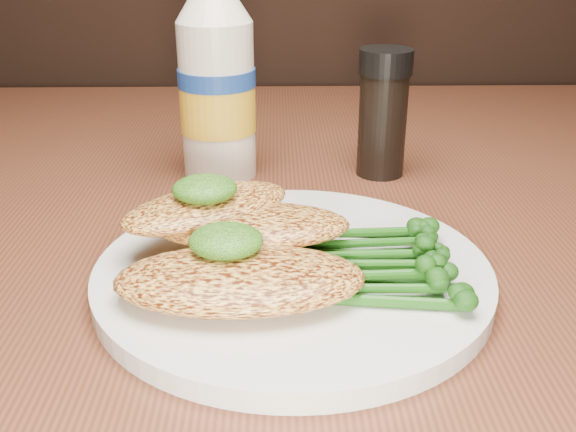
{
  "coord_description": "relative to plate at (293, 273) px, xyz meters",
  "views": [
    {
      "loc": [
        0.01,
        0.53,
        0.97
      ],
      "look_at": [
        0.02,
        0.92,
        0.79
      ],
      "focal_mm": 41.53,
      "sensor_mm": 36.0,
      "label": 1
    }
  ],
  "objects": [
    {
      "name": "plate",
      "position": [
        0.0,
        0.0,
        0.0
      ],
      "size": [
        0.25,
        0.25,
        0.01
      ],
      "primitive_type": "cylinder",
      "color": "silver",
      "rests_on": "dining_table"
    },
    {
      "name": "chicken_front",
      "position": [
        -0.03,
        -0.04,
        0.02
      ],
      "size": [
        0.15,
        0.08,
        0.02
      ],
      "primitive_type": "ellipsoid",
      "rotation": [
        0.0,
        0.0,
        0.02
      ],
      "color": "#F2AF4D",
      "rests_on": "plate"
    },
    {
      "name": "chicken_mid",
      "position": [
        -0.03,
        0.02,
        0.03
      ],
      "size": [
        0.13,
        0.06,
        0.02
      ],
      "primitive_type": "ellipsoid",
      "rotation": [
        0.0,
        0.0,
        -0.0
      ],
      "color": "#F2AF4D",
      "rests_on": "plate"
    },
    {
      "name": "chicken_back",
      "position": [
        -0.06,
        0.03,
        0.03
      ],
      "size": [
        0.13,
        0.12,
        0.02
      ],
      "primitive_type": "ellipsoid",
      "rotation": [
        0.0,
        0.0,
        0.58
      ],
      "color": "#F2AF4D",
      "rests_on": "plate"
    },
    {
      "name": "pesto_front",
      "position": [
        -0.04,
        -0.02,
        0.04
      ],
      "size": [
        0.05,
        0.05,
        0.02
      ],
      "primitive_type": "ellipsoid",
      "rotation": [
        0.0,
        0.0,
        -0.1
      ],
      "color": "black",
      "rests_on": "chicken_front"
    },
    {
      "name": "pesto_back",
      "position": [
        -0.06,
        0.03,
        0.05
      ],
      "size": [
        0.04,
        0.04,
        0.02
      ],
      "primitive_type": "ellipsoid",
      "rotation": [
        0.0,
        0.0,
        0.04
      ],
      "color": "black",
      "rests_on": "chicken_back"
    },
    {
      "name": "broccolini_bundle",
      "position": [
        0.04,
        -0.01,
        0.02
      ],
      "size": [
        0.14,
        0.12,
        0.02
      ],
      "primitive_type": null,
      "rotation": [
        0.0,
        0.0,
        0.19
      ],
      "color": "#1B5412",
      "rests_on": "plate"
    },
    {
      "name": "mayo_bottle",
      "position": [
        -0.06,
        0.2,
        0.09
      ],
      "size": [
        0.09,
        0.09,
        0.19
      ],
      "primitive_type": null,
      "rotation": [
        0.0,
        0.0,
        -0.42
      ],
      "color": "#F2E6CD",
      "rests_on": "dining_table"
    },
    {
      "name": "pepper_grinder",
      "position": [
        0.09,
        0.2,
        0.05
      ],
      "size": [
        0.05,
        0.05,
        0.11
      ],
      "primitive_type": null,
      "rotation": [
        0.0,
        0.0,
        0.12
      ],
      "color": "black",
      "rests_on": "dining_table"
    }
  ]
}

